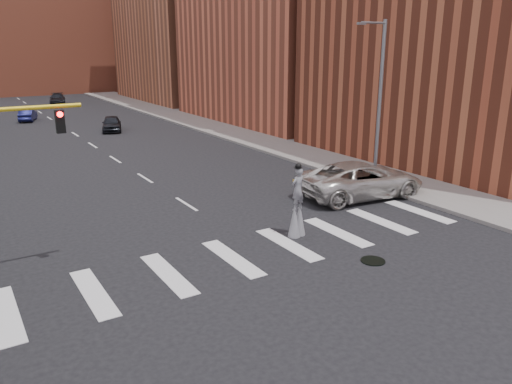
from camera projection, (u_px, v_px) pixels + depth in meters
name	position (u px, v px, depth m)	size (l,w,h in m)	color
ground_plane	(276.00, 260.00, 18.56)	(160.00, 160.00, 0.00)	black
sidewalk_right	(235.00, 132.00, 45.22)	(5.00, 90.00, 0.18)	slate
manhole	(373.00, 261.00, 18.45)	(0.90, 0.90, 0.04)	black
building_mid	(291.00, 1.00, 50.73)	(16.00, 22.00, 24.00)	#C05A3C
building_far	(191.00, 28.00, 70.82)	(16.00, 22.00, 20.00)	#AE5F40
building_backdrop	(42.00, 36.00, 82.51)	(26.00, 14.00, 18.00)	#C05A3C
streetlight	(379.00, 97.00, 27.59)	(2.05, 0.20, 9.00)	slate
stilt_performer	(297.00, 207.00, 20.60)	(0.83, 0.59, 3.12)	#382616
suv_crossing	(361.00, 180.00, 26.05)	(3.09, 6.70, 1.86)	silver
car_near	(112.00, 124.00, 46.06)	(1.65, 4.10, 1.40)	black
car_mid	(28.00, 115.00, 52.17)	(1.31, 3.77, 1.24)	#15184A
car_far	(57.00, 99.00, 67.26)	(1.90, 4.68, 1.36)	black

